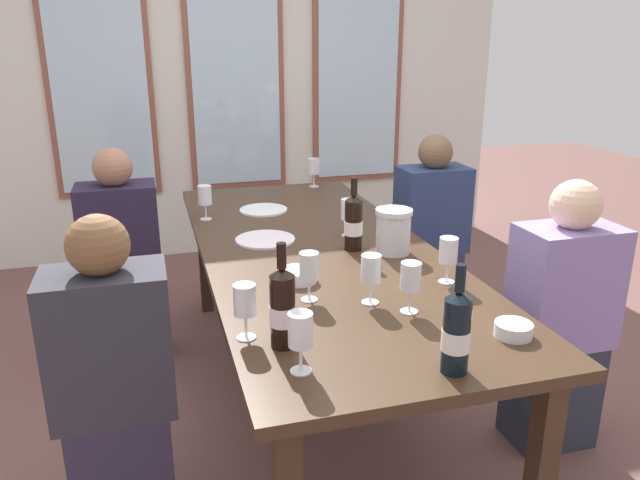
{
  "coord_description": "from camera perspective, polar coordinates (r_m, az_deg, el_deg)",
  "views": [
    {
      "loc": [
        -0.67,
        -2.41,
        1.6
      ],
      "look_at": [
        0.0,
        -0.05,
        0.79
      ],
      "focal_mm": 34.23,
      "sensor_mm": 36.0,
      "label": 1
    }
  ],
  "objects": [
    {
      "name": "wine_bottle_2",
      "position": [
        1.68,
        12.62,
        -8.38
      ],
      "size": [
        0.08,
        0.08,
        0.31
      ],
      "color": "black",
      "rests_on": "dining_table"
    },
    {
      "name": "seated_person_1",
      "position": [
        2.62,
        21.48,
        -7.34
      ],
      "size": [
        0.38,
        0.24,
        1.11
      ],
      "color": "#282C3A",
      "rests_on": "ground"
    },
    {
      "name": "wine_glass_0",
      "position": [
        3.08,
        -10.72,
        4.07
      ],
      "size": [
        0.07,
        0.07,
        0.17
      ],
      "color": "white",
      "rests_on": "dining_table"
    },
    {
      "name": "ground_plane",
      "position": [
        2.97,
        -0.27,
        -14.33
      ],
      "size": [
        12.0,
        12.0,
        0.0
      ],
      "primitive_type": "plane",
      "color": "brown"
    },
    {
      "name": "seated_person_3",
      "position": [
        3.53,
        10.28,
        0.27
      ],
      "size": [
        0.38,
        0.24,
        1.11
      ],
      "color": "#323041",
      "rests_on": "ground"
    },
    {
      "name": "wine_glass_5",
      "position": [
        3.73,
        -0.57,
        6.84
      ],
      "size": [
        0.07,
        0.07,
        0.17
      ],
      "color": "white",
      "rests_on": "dining_table"
    },
    {
      "name": "tasting_bowl_1",
      "position": [
        2.27,
        -2.04,
        -3.33
      ],
      "size": [
        0.14,
        0.14,
        0.05
      ],
      "primitive_type": "cylinder",
      "color": "white",
      "rests_on": "dining_table"
    },
    {
      "name": "wine_bottle_0",
      "position": [
        2.59,
        3.15,
        1.65
      ],
      "size": [
        0.08,
        0.08,
        0.31
      ],
      "color": "black",
      "rests_on": "dining_table"
    },
    {
      "name": "wine_glass_4",
      "position": [
        1.83,
        -7.04,
        -5.83
      ],
      "size": [
        0.07,
        0.07,
        0.17
      ],
      "color": "white",
      "rests_on": "dining_table"
    },
    {
      "name": "dining_table",
      "position": [
        2.67,
        -0.29,
        -2.06
      ],
      "size": [
        0.98,
        2.42,
        0.74
      ],
      "color": "#3D2A1B",
      "rests_on": "ground"
    },
    {
      "name": "wine_glass_7",
      "position": [
        2.01,
        8.47,
        -3.63
      ],
      "size": [
        0.07,
        0.07,
        0.17
      ],
      "color": "white",
      "rests_on": "dining_table"
    },
    {
      "name": "wine_glass_8",
      "position": [
        2.08,
        -1.03,
        -2.67
      ],
      "size": [
        0.07,
        0.07,
        0.17
      ],
      "color": "white",
      "rests_on": "dining_table"
    },
    {
      "name": "wine_bottle_1",
      "position": [
        1.78,
        -3.52,
        -6.32
      ],
      "size": [
        0.08,
        0.08,
        0.32
      ],
      "color": "black",
      "rests_on": "dining_table"
    },
    {
      "name": "wine_glass_6",
      "position": [
        2.28,
        11.9,
        -1.16
      ],
      "size": [
        0.07,
        0.07,
        0.17
      ],
      "color": "white",
      "rests_on": "dining_table"
    },
    {
      "name": "wine_glass_1",
      "position": [
        2.77,
        2.68,
        2.8
      ],
      "size": [
        0.07,
        0.07,
        0.17
      ],
      "color": "white",
      "rests_on": "dining_table"
    },
    {
      "name": "white_plate_1",
      "position": [
        2.75,
        -5.14,
        0.04
      ],
      "size": [
        0.27,
        0.27,
        0.01
      ],
      "primitive_type": "cylinder",
      "color": "white",
      "rests_on": "dining_table"
    },
    {
      "name": "wine_glass_2",
      "position": [
        1.64,
        -1.84,
        -8.67
      ],
      "size": [
        0.07,
        0.07,
        0.17
      ],
      "color": "white",
      "rests_on": "dining_table"
    },
    {
      "name": "back_wall_with_windows",
      "position": [
        4.71,
        -8.03,
        16.28
      ],
      "size": [
        4.18,
        0.1,
        2.9
      ],
      "color": "silver",
      "rests_on": "ground"
    },
    {
      "name": "wine_glass_3",
      "position": [
        2.06,
        4.79,
        -2.9
      ],
      "size": [
        0.07,
        0.07,
        0.17
      ],
      "color": "white",
      "rests_on": "dining_table"
    },
    {
      "name": "seated_person_2",
      "position": [
        3.24,
        -17.95,
        -2.04
      ],
      "size": [
        0.38,
        0.24,
        1.11
      ],
      "color": "#2E293E",
      "rests_on": "ground"
    },
    {
      "name": "white_plate_0",
      "position": [
        3.23,
        -5.31,
        2.82
      ],
      "size": [
        0.25,
        0.25,
        0.01
      ],
      "primitive_type": "cylinder",
      "color": "white",
      "rests_on": "dining_table"
    },
    {
      "name": "seated_person_0",
      "position": [
        2.14,
        -18.62,
        -13.0
      ],
      "size": [
        0.38,
        0.24,
        1.11
      ],
      "color": "#302941",
      "rests_on": "ground"
    },
    {
      "name": "tasting_bowl_0",
      "position": [
        1.96,
        17.63,
        -7.99
      ],
      "size": [
        0.12,
        0.12,
        0.04
      ],
      "primitive_type": "cylinder",
      "color": "white",
      "rests_on": "dining_table"
    },
    {
      "name": "metal_pitcher",
      "position": [
        2.57,
        6.87,
        0.85
      ],
      "size": [
        0.16,
        0.16,
        0.19
      ],
      "color": "silver",
      "rests_on": "dining_table"
    }
  ]
}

